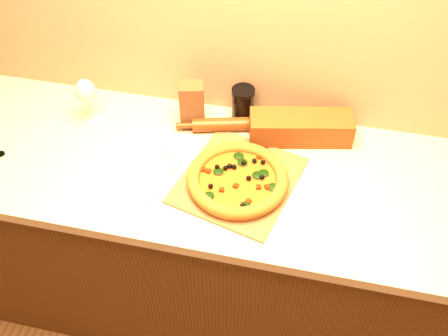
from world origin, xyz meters
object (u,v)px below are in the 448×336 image
Objects in this scene: rolling_pin at (227,124)px; pizza at (238,179)px; pizza_peel at (241,177)px; dark_jar at (243,104)px; wine_glass at (86,92)px.

pizza is at bearing -70.88° from rolling_pin.
dark_jar is (-0.05, 0.30, 0.06)m from pizza_peel.
rolling_pin is (-0.09, 0.26, -0.00)m from pizza.
pizza_peel is at bearing -15.98° from wine_glass.
pizza is 0.64m from wine_glass.
pizza is 2.44× the size of dark_jar.
wine_glass is (-0.60, 0.17, 0.12)m from pizza_peel.
pizza is 1.85× the size of wine_glass.
pizza_peel is 0.31m from dark_jar.
pizza is at bearing -19.15° from wine_glass.
rolling_pin is at bearing 127.08° from pizza_peel.
wine_glass is 0.57m from dark_jar.
pizza is (-0.00, -0.04, 0.03)m from pizza_peel.
dark_jar reaches higher than pizza.
pizza is at bearing -81.94° from pizza_peel.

